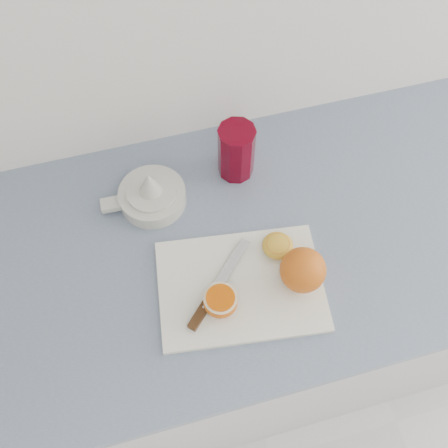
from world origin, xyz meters
name	(u,v)px	position (x,y,z in m)	size (l,w,h in m)	color
counter	(213,317)	(-0.09, 1.70, 0.45)	(2.65, 0.64, 0.89)	silver
cutting_board	(241,286)	(-0.06, 1.59, 0.90)	(0.32, 0.23, 0.01)	white
whole_orange	(303,270)	(0.06, 1.57, 0.95)	(0.09, 0.09, 0.09)	#E75612
half_orange	(220,301)	(-0.10, 1.56, 0.92)	(0.06, 0.06, 0.04)	#E75612
squeezed_shell	(278,246)	(0.04, 1.65, 0.92)	(0.06, 0.06, 0.03)	gold
paring_knife	(209,300)	(-0.12, 1.58, 0.91)	(0.16, 0.16, 0.01)	#43260F
citrus_juicer	(151,195)	(-0.18, 1.83, 0.92)	(0.18, 0.14, 0.10)	silver
red_tumbler	(236,153)	(0.01, 1.87, 0.95)	(0.08, 0.08, 0.13)	#5F0011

